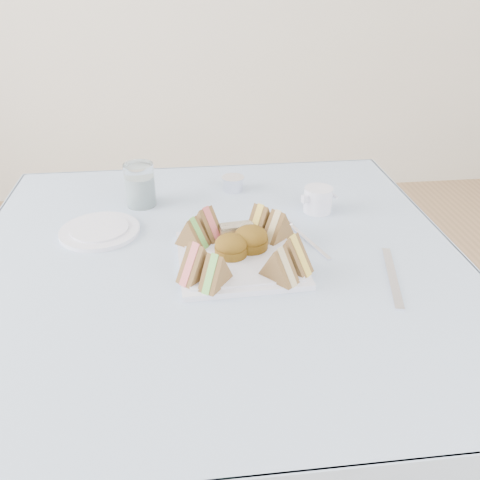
{
  "coord_description": "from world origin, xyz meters",
  "views": [
    {
      "loc": [
        -0.05,
        -0.89,
        1.29
      ],
      "look_at": [
        0.05,
        -0.02,
        0.8
      ],
      "focal_mm": 38.0,
      "sensor_mm": 36.0,
      "label": 1
    }
  ],
  "objects": [
    {
      "name": "tablecloth",
      "position": [
        0.0,
        0.0,
        0.74
      ],
      "size": [
        1.02,
        1.02,
        0.01
      ],
      "primitive_type": "cube",
      "color": "silver",
      "rests_on": "table"
    },
    {
      "name": "sandwich_fl_b",
      "position": [
        -0.01,
        -0.12,
        0.79
      ],
      "size": [
        0.07,
        0.08,
        0.06
      ],
      "primitive_type": null,
      "rotation": [
        0.0,
        0.0,
        0.93
      ],
      "color": "brown",
      "rests_on": "serving_plate"
    },
    {
      "name": "serving_plate",
      "position": [
        0.05,
        -0.02,
        0.75
      ],
      "size": [
        0.26,
        0.26,
        0.01
      ],
      "primitive_type": "cube",
      "rotation": [
        0.0,
        0.0,
        0.04
      ],
      "color": "white",
      "rests_on": "tablecloth"
    },
    {
      "name": "sandwich_fr_b",
      "position": [
        0.11,
        -0.11,
        0.79
      ],
      "size": [
        0.08,
        0.08,
        0.07
      ],
      "primitive_type": null,
      "rotation": [
        0.0,
        0.0,
        -0.85
      ],
      "color": "brown",
      "rests_on": "serving_plate"
    },
    {
      "name": "sandwich_bl_a",
      "position": [
        -0.05,
        0.03,
        0.79
      ],
      "size": [
        0.08,
        0.07,
        0.06
      ],
      "primitive_type": null,
      "rotation": [
        0.0,
        0.0,
        2.48
      ],
      "color": "brown",
      "rests_on": "serving_plate"
    },
    {
      "name": "scone_right",
      "position": [
        0.07,
        0.0,
        0.78
      ],
      "size": [
        0.1,
        0.1,
        0.05
      ],
      "primitive_type": "cylinder",
      "rotation": [
        0.0,
        0.0,
        0.49
      ],
      "color": "brown",
      "rests_on": "serving_plate"
    },
    {
      "name": "pastry_slice",
      "position": [
        0.05,
        0.05,
        0.77
      ],
      "size": [
        0.07,
        0.04,
        0.03
      ],
      "primitive_type": "cube",
      "rotation": [
        0.0,
        0.0,
        0.12
      ],
      "color": "tan",
      "rests_on": "serving_plate"
    },
    {
      "name": "sandwich_br_b",
      "position": [
        0.1,
        0.07,
        0.79
      ],
      "size": [
        0.08,
        0.08,
        0.07
      ],
      "primitive_type": null,
      "rotation": [
        0.0,
        0.0,
        -2.33
      ],
      "color": "brown",
      "rests_on": "serving_plate"
    },
    {
      "name": "sandwich_bl_b",
      "position": [
        -0.02,
        0.06,
        0.79
      ],
      "size": [
        0.08,
        0.09,
        0.07
      ],
      "primitive_type": null,
      "rotation": [
        0.0,
        0.0,
        2.29
      ],
      "color": "brown",
      "rests_on": "serving_plate"
    },
    {
      "name": "sandwich_fr_a",
      "position": [
        0.14,
        -0.08,
        0.79
      ],
      "size": [
        0.09,
        0.09,
        0.07
      ],
      "primitive_type": null,
      "rotation": [
        0.0,
        0.0,
        -0.77
      ],
      "color": "brown",
      "rests_on": "serving_plate"
    },
    {
      "name": "side_plate",
      "position": [
        -0.25,
        0.13,
        0.75
      ],
      "size": [
        0.21,
        0.21,
        0.01
      ],
      "primitive_type": "cylinder",
      "rotation": [
        0.0,
        0.0,
        -0.2
      ],
      "color": "white",
      "rests_on": "tablecloth"
    },
    {
      "name": "tea_strainer",
      "position": [
        0.07,
        0.33,
        0.76
      ],
      "size": [
        0.07,
        0.07,
        0.03
      ],
      "primitive_type": "cylinder",
      "rotation": [
        0.0,
        0.0,
        0.3
      ],
      "color": "white",
      "rests_on": "tablecloth"
    },
    {
      "name": "water_glass",
      "position": [
        -0.17,
        0.27,
        0.8
      ],
      "size": [
        0.09,
        0.09,
        0.11
      ],
      "primitive_type": "cylinder",
      "rotation": [
        0.0,
        0.0,
        -0.21
      ],
      "color": "white",
      "rests_on": "tablecloth"
    },
    {
      "name": "table",
      "position": [
        0.0,
        0.0,
        0.37
      ],
      "size": [
        0.9,
        0.9,
        0.74
      ],
      "primitive_type": "cube",
      "color": "brown",
      "rests_on": "floor"
    },
    {
      "name": "creamer_jug",
      "position": [
        0.26,
        0.18,
        0.78
      ],
      "size": [
        0.09,
        0.09,
        0.06
      ],
      "primitive_type": "cylinder",
      "rotation": [
        0.0,
        0.0,
        0.43
      ],
      "color": "white",
      "rests_on": "tablecloth"
    },
    {
      "name": "knife",
      "position": [
        0.33,
        -0.12,
        0.75
      ],
      "size": [
        0.07,
        0.21,
        0.0
      ],
      "primitive_type": "cube",
      "rotation": [
        0.0,
        0.0,
        -0.25
      ],
      "color": "white",
      "rests_on": "tablecloth"
    },
    {
      "name": "fork",
      "position": [
        0.2,
        0.04,
        0.75
      ],
      "size": [
        0.06,
        0.16,
        0.0
      ],
      "primitive_type": "cube",
      "rotation": [
        0.0,
        0.0,
        0.3
      ],
      "color": "white",
      "rests_on": "tablecloth"
    },
    {
      "name": "sandwich_fl_a",
      "position": [
        -0.04,
        -0.09,
        0.79
      ],
      "size": [
        0.09,
        0.08,
        0.07
      ],
      "primitive_type": null,
      "rotation": [
        0.0,
        0.0,
        0.77
      ],
      "color": "brown",
      "rests_on": "serving_plate"
    },
    {
      "name": "scone_left",
      "position": [
        0.03,
        -0.02,
        0.78
      ],
      "size": [
        0.07,
        0.07,
        0.04
      ],
      "primitive_type": "cylinder",
      "rotation": [
        0.0,
        0.0,
        -0.12
      ],
      "color": "brown",
      "rests_on": "serving_plate"
    },
    {
      "name": "sandwich_br_a",
      "position": [
        0.13,
        0.04,
        0.79
      ],
      "size": [
        0.08,
        0.08,
        0.07
      ],
      "primitive_type": null,
      "rotation": [
        0.0,
        0.0,
        -2.42
      ],
      "color": "brown",
      "rests_on": "serving_plate"
    }
  ]
}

